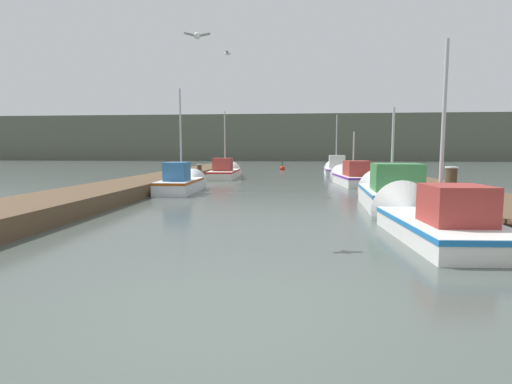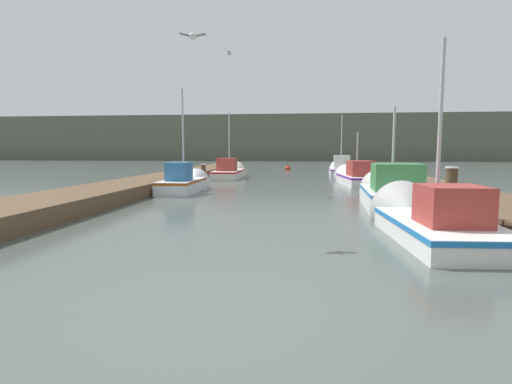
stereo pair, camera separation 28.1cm
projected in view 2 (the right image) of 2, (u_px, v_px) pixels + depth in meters
ground_plane at (205, 321)px, 4.39m from camera, size 200.00×200.00×0.00m
dock_left at (161, 181)px, 20.87m from camera, size 2.58×40.00×0.51m
dock_right at (409, 183)px, 19.47m from camera, size 2.58×40.00×0.51m
distant_shore_ridge at (296, 139)px, 74.43m from camera, size 120.00×16.00×7.86m
fishing_boat_0 at (428, 220)px, 8.77m from camera, size 1.99×4.64×4.72m
fishing_boat_1 at (391, 192)px, 13.27m from camera, size 2.04×4.93×3.77m
fishing_boat_2 at (185, 182)px, 18.02m from camera, size 1.46×4.42×4.90m
fishing_boat_3 at (355, 177)px, 21.89m from camera, size 1.98×5.43×3.33m
fishing_boat_4 at (230, 172)px, 27.00m from camera, size 1.70×5.74×4.88m
fishing_boat_5 at (341, 169)px, 30.40m from camera, size 1.91×5.98×5.01m
mooring_piling_0 at (451, 192)px, 11.14m from camera, size 0.35×0.35×1.41m
mooring_piling_1 at (204, 172)px, 24.53m from camera, size 0.32×0.32×1.00m
channel_buoy at (288, 168)px, 37.22m from camera, size 0.49×0.49×0.99m
seagull_lead at (230, 54)px, 17.01m from camera, size 0.28×0.55×0.12m
seagull_1 at (193, 36)px, 8.39m from camera, size 0.56×0.30×0.12m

